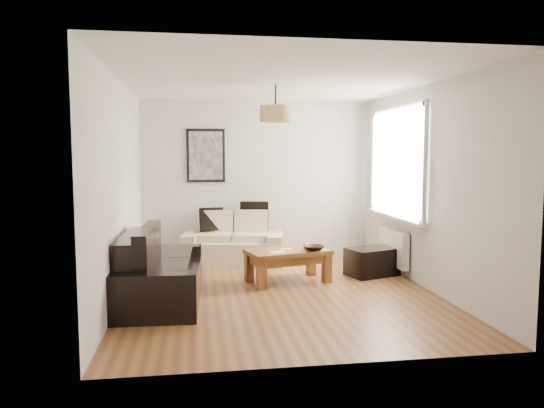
{
  "coord_description": "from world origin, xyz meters",
  "views": [
    {
      "loc": [
        -1.0,
        -6.13,
        1.71
      ],
      "look_at": [
        0.0,
        0.6,
        1.05
      ],
      "focal_mm": 33.41,
      "sensor_mm": 36.0,
      "label": 1
    }
  ],
  "objects": [
    {
      "name": "coffee_table",
      "position": [
        0.19,
        0.47,
        0.22
      ],
      "size": [
        1.2,
        0.85,
        0.44
      ],
      "primitive_type": null,
      "rotation": [
        0.0,
        0.0,
        0.26
      ],
      "color": "brown",
      "rests_on": "floor"
    },
    {
      "name": "papers",
      "position": [
        0.03,
        0.3,
        0.45
      ],
      "size": [
        0.23,
        0.18,
        0.01
      ],
      "primitive_type": "cube",
      "rotation": [
        0.0,
        0.0,
        0.23
      ],
      "color": "silver",
      "rests_on": "coffee_table"
    },
    {
      "name": "poster",
      "position": [
        -0.85,
        2.22,
        1.7
      ],
      "size": [
        0.62,
        0.04,
        0.87
      ],
      "primitive_type": null,
      "color": "black",
      "rests_on": "wall_back"
    },
    {
      "name": "cushion_left",
      "position": [
        -0.78,
        1.97,
        0.68
      ],
      "size": [
        0.39,
        0.17,
        0.37
      ],
      "primitive_type": "cube",
      "rotation": [
        0.0,
        0.0,
        0.14
      ],
      "color": "black",
      "rests_on": "loveseat_cream"
    },
    {
      "name": "wall_right",
      "position": [
        1.9,
        0.0,
        1.3
      ],
      "size": [
        0.04,
        4.5,
        2.6
      ],
      "primitive_type": null,
      "color": "silver",
      "rests_on": "floor"
    },
    {
      "name": "orange_a",
      "position": [
        0.46,
        0.52,
        0.48
      ],
      "size": [
        0.09,
        0.09,
        0.09
      ],
      "primitive_type": "sphere",
      "rotation": [
        0.0,
        0.0,
        0.07
      ],
      "color": "orange",
      "rests_on": "fruit_bowl"
    },
    {
      "name": "fruit_bowl",
      "position": [
        0.54,
        0.38,
        0.48
      ],
      "size": [
        0.29,
        0.29,
        0.06
      ],
      "primitive_type": "imported",
      "rotation": [
        0.0,
        0.0,
        0.14
      ],
      "color": "black",
      "rests_on": "coffee_table"
    },
    {
      "name": "wall_front",
      "position": [
        0.0,
        -2.25,
        1.3
      ],
      "size": [
        3.8,
        0.04,
        2.6
      ],
      "primitive_type": null,
      "color": "silver",
      "rests_on": "floor"
    },
    {
      "name": "ceiling",
      "position": [
        0.0,
        0.0,
        2.6
      ],
      "size": [
        3.8,
        4.5,
        0.0
      ],
      "primitive_type": null,
      "color": "white",
      "rests_on": "floor"
    },
    {
      "name": "pendant_shade",
      "position": [
        0.0,
        0.3,
        2.23
      ],
      "size": [
        0.4,
        0.4,
        0.2
      ],
      "primitive_type": "cylinder",
      "color": "tan",
      "rests_on": "ceiling"
    },
    {
      "name": "cushion_right",
      "position": [
        -0.09,
        1.97,
        0.72
      ],
      "size": [
        0.48,
        0.21,
        0.46
      ],
      "primitive_type": "cube",
      "rotation": [
        0.0,
        0.0,
        -0.15
      ],
      "color": "black",
      "rests_on": "loveseat_cream"
    },
    {
      "name": "floor",
      "position": [
        0.0,
        0.0,
        0.0
      ],
      "size": [
        4.5,
        4.5,
        0.0
      ],
      "primitive_type": "plane",
      "color": "brown",
      "rests_on": "ground"
    },
    {
      "name": "window_bay",
      "position": [
        1.86,
        0.8,
        1.6
      ],
      "size": [
        0.14,
        1.9,
        1.6
      ],
      "primitive_type": null,
      "color": "white",
      "rests_on": "wall_right"
    },
    {
      "name": "loveseat_cream",
      "position": [
        -0.44,
        1.78,
        0.38
      ],
      "size": [
        1.66,
        1.09,
        0.77
      ],
      "primitive_type": null,
      "rotation": [
        0.0,
        0.0,
        -0.17
      ],
      "color": "beige",
      "rests_on": "floor"
    },
    {
      "name": "sofa_leather",
      "position": [
        -1.43,
        -0.17,
        0.39
      ],
      "size": [
        0.96,
        1.86,
        0.79
      ],
      "primitive_type": null,
      "rotation": [
        0.0,
        0.0,
        1.53
      ],
      "color": "black",
      "rests_on": "floor"
    },
    {
      "name": "wall_left",
      "position": [
        -1.9,
        0.0,
        1.3
      ],
      "size": [
        0.04,
        4.5,
        2.6
      ],
      "primitive_type": null,
      "color": "silver",
      "rests_on": "floor"
    },
    {
      "name": "orange_c",
      "position": [
        0.45,
        0.52,
        0.48
      ],
      "size": [
        0.07,
        0.07,
        0.06
      ],
      "primitive_type": "sphere",
      "rotation": [
        0.0,
        0.0,
        -0.18
      ],
      "color": "orange",
      "rests_on": "fruit_bowl"
    },
    {
      "name": "orange_b",
      "position": [
        0.58,
        0.55,
        0.48
      ],
      "size": [
        0.08,
        0.08,
        0.07
      ],
      "primitive_type": "sphere",
      "rotation": [
        0.0,
        0.0,
        -0.26
      ],
      "color": "#FF6015",
      "rests_on": "fruit_bowl"
    },
    {
      "name": "radiator",
      "position": [
        1.82,
        0.8,
        0.38
      ],
      "size": [
        0.1,
        0.9,
        0.52
      ],
      "primitive_type": "cube",
      "color": "white",
      "rests_on": "wall_right"
    },
    {
      "name": "wall_back",
      "position": [
        0.0,
        2.25,
        1.3
      ],
      "size": [
        3.8,
        0.04,
        2.6
      ],
      "primitive_type": null,
      "color": "silver",
      "rests_on": "floor"
    },
    {
      "name": "ottoman",
      "position": [
        1.45,
        0.67,
        0.2
      ],
      "size": [
        0.79,
        0.64,
        0.39
      ],
      "primitive_type": "cube",
      "rotation": [
        0.0,
        0.0,
        0.32
      ],
      "color": "black",
      "rests_on": "floor"
    }
  ]
}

